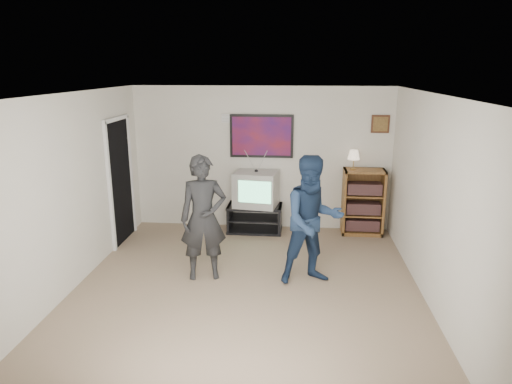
% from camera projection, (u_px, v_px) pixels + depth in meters
% --- Properties ---
extents(room_shell, '(4.51, 5.00, 2.51)m').
position_uv_depth(room_shell, '(249.00, 191.00, 5.93)').
color(room_shell, brown).
rests_on(room_shell, ground).
extents(media_stand, '(0.95, 0.54, 0.47)m').
position_uv_depth(media_stand, '(255.00, 218.00, 8.02)').
color(media_stand, black).
rests_on(media_stand, room_shell).
extents(crt_television, '(0.79, 0.70, 0.60)m').
position_uv_depth(crt_television, '(256.00, 189.00, 7.87)').
color(crt_television, '#A9A9A4').
rests_on(crt_television, media_stand).
extents(bookshelf, '(0.69, 0.40, 1.14)m').
position_uv_depth(bookshelf, '(363.00, 202.00, 7.82)').
color(bookshelf, brown).
rests_on(bookshelf, room_shell).
extents(table_lamp, '(0.20, 0.20, 0.33)m').
position_uv_depth(table_lamp, '(354.00, 160.00, 7.66)').
color(table_lamp, beige).
rests_on(table_lamp, bookshelf).
extents(person_tall, '(0.70, 0.55, 1.70)m').
position_uv_depth(person_tall, '(203.00, 218.00, 6.09)').
color(person_tall, black).
rests_on(person_tall, room_shell).
extents(person_short, '(1.00, 0.88, 1.73)m').
position_uv_depth(person_short, '(313.00, 220.00, 5.96)').
color(person_short, '#1A2C49').
rests_on(person_short, room_shell).
extents(controller_left, '(0.05, 0.12, 0.04)m').
position_uv_depth(controller_left, '(208.00, 191.00, 6.16)').
color(controller_left, white).
rests_on(controller_left, person_tall).
extents(controller_right, '(0.05, 0.11, 0.03)m').
position_uv_depth(controller_right, '(317.00, 208.00, 6.18)').
color(controller_right, white).
rests_on(controller_right, person_short).
extents(poster, '(1.10, 0.03, 0.75)m').
position_uv_depth(poster, '(262.00, 136.00, 7.87)').
color(poster, black).
rests_on(poster, room_shell).
extents(air_vent, '(0.28, 0.02, 0.14)m').
position_uv_depth(air_vent, '(230.00, 118.00, 7.84)').
color(air_vent, white).
rests_on(air_vent, room_shell).
extents(small_picture, '(0.30, 0.03, 0.30)m').
position_uv_depth(small_picture, '(380.00, 124.00, 7.64)').
color(small_picture, '#472A16').
rests_on(small_picture, room_shell).
extents(doorway, '(0.03, 0.85, 2.00)m').
position_uv_depth(doorway, '(120.00, 182.00, 7.40)').
color(doorway, black).
rests_on(doorway, room_shell).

